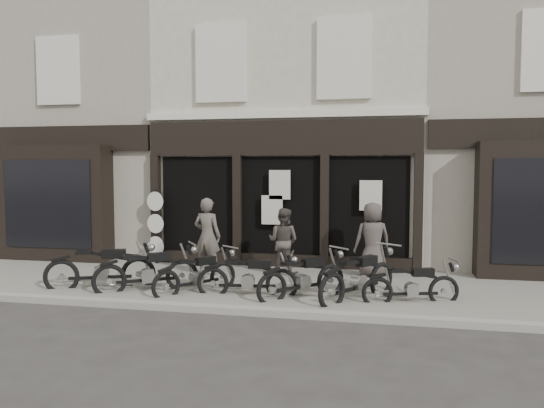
% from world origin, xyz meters
% --- Properties ---
extents(ground_plane, '(90.00, 90.00, 0.00)m').
position_xyz_m(ground_plane, '(0.00, 0.00, 0.00)').
color(ground_plane, '#2D2B28').
rests_on(ground_plane, ground).
extents(pavement, '(30.00, 4.20, 0.12)m').
position_xyz_m(pavement, '(0.00, 0.90, 0.06)').
color(pavement, slate).
rests_on(pavement, ground_plane).
extents(kerb, '(30.00, 0.25, 0.13)m').
position_xyz_m(kerb, '(0.00, -1.25, 0.07)').
color(kerb, gray).
rests_on(kerb, ground_plane).
extents(central_building, '(7.30, 6.22, 8.34)m').
position_xyz_m(central_building, '(0.00, 5.95, 4.08)').
color(central_building, beige).
rests_on(central_building, ground).
extents(neighbour_left, '(5.60, 6.73, 8.34)m').
position_xyz_m(neighbour_left, '(-6.35, 5.90, 4.04)').
color(neighbour_left, gray).
rests_on(neighbour_left, ground).
extents(neighbour_right, '(5.60, 6.73, 8.34)m').
position_xyz_m(neighbour_right, '(6.35, 5.90, 4.04)').
color(neighbour_right, gray).
rests_on(neighbour_right, ground).
extents(motorcycle_0, '(2.20, 1.20, 1.12)m').
position_xyz_m(motorcycle_0, '(-3.33, -0.21, 0.45)').
color(motorcycle_0, black).
rests_on(motorcycle_0, ground).
extents(motorcycle_1, '(1.96, 1.48, 1.07)m').
position_xyz_m(motorcycle_1, '(-2.27, -0.20, 0.42)').
color(motorcycle_1, black).
rests_on(motorcycle_1, ground).
extents(motorcycle_2, '(1.44, 1.73, 0.97)m').
position_xyz_m(motorcycle_2, '(-1.20, -0.12, 0.39)').
color(motorcycle_2, black).
rests_on(motorcycle_2, ground).
extents(motorcycle_3, '(2.08, 0.57, 1.00)m').
position_xyz_m(motorcycle_3, '(-0.06, -0.21, 0.40)').
color(motorcycle_3, black).
rests_on(motorcycle_3, ground).
extents(motorcycle_4, '(1.69, 1.70, 1.03)m').
position_xyz_m(motorcycle_4, '(1.05, -0.08, 0.41)').
color(motorcycle_4, black).
rests_on(motorcycle_4, ground).
extents(motorcycle_5, '(1.56, 2.01, 1.11)m').
position_xyz_m(motorcycle_5, '(2.15, -0.02, 0.44)').
color(motorcycle_5, black).
rests_on(motorcycle_5, ground).
extents(motorcycle_6, '(1.87, 0.82, 0.92)m').
position_xyz_m(motorcycle_6, '(3.17, -0.13, 0.37)').
color(motorcycle_6, black).
rests_on(motorcycle_6, ground).
extents(man_left, '(0.73, 0.53, 1.85)m').
position_xyz_m(man_left, '(-1.52, 1.53, 1.05)').
color(man_left, '#4F4840').
rests_on(man_left, pavement).
extents(man_centre, '(0.89, 0.77, 1.60)m').
position_xyz_m(man_centre, '(0.25, 1.97, 0.92)').
color(man_centre, '#413A35').
rests_on(man_centre, pavement).
extents(man_right, '(0.99, 0.80, 1.76)m').
position_xyz_m(man_right, '(2.37, 2.12, 1.00)').
color(man_right, '#433B37').
rests_on(man_right, pavement).
extents(advert_sign_post, '(0.51, 0.33, 2.11)m').
position_xyz_m(advert_sign_post, '(-3.34, 2.63, 1.03)').
color(advert_sign_post, black).
rests_on(advert_sign_post, ground).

